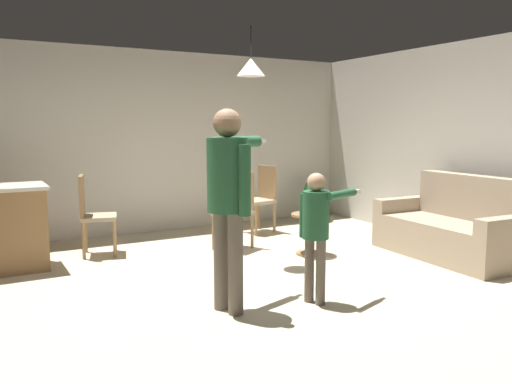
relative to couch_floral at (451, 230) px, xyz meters
The scene contains 13 objects.
ground 2.56m from the couch_floral, behind, with size 7.68×7.68×0.00m, color beige.
wall_back 4.28m from the couch_floral, 127.63° to the left, with size 6.40×0.10×2.70m, color beige.
wall_right 1.22m from the couch_floral, ahead, with size 0.10×6.40×2.70m, color beige.
couch_floral is the anchor object (origin of this frame).
side_table_by_couch 1.74m from the couch_floral, 147.80° to the left, with size 0.44×0.44×0.52m.
person_adult 3.30m from the couch_floral, behind, with size 0.77×0.66×1.75m.
person_child 2.52m from the couch_floral, 167.49° to the right, with size 0.64×0.33×1.19m.
dining_chair_by_counter 4.42m from the couch_floral, 149.83° to the left, with size 0.51×0.51×1.00m.
dining_chair_near_wall 2.75m from the couch_floral, 118.38° to the left, with size 0.49×0.49×1.00m.
dining_chair_centre_back 2.70m from the couch_floral, 141.10° to the left, with size 0.56×0.56×1.00m.
potted_plant_corner 2.77m from the couch_floral, 91.43° to the left, with size 0.46×0.46×0.70m.
spare_remote_on_table 1.77m from the couch_floral, 147.96° to the left, with size 0.04×0.13×0.04m, color white.
ceiling_light_pendant 3.13m from the couch_floral, 157.67° to the left, with size 0.32×0.32×0.55m.
Camera 1 is at (-2.56, -4.30, 1.62)m, focal length 35.99 mm.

